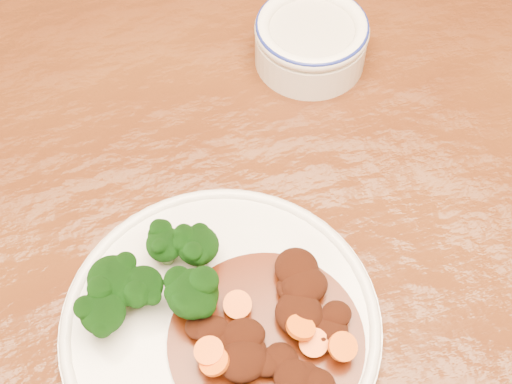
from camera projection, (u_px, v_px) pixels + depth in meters
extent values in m
cube|color=#51270E|center=(307.00, 263.00, 0.67)|extent=(1.51, 0.91, 0.04)
cylinder|color=silver|center=(221.00, 325.00, 0.61)|extent=(0.27, 0.27, 0.01)
torus|color=silver|center=(221.00, 322.00, 0.60)|extent=(0.27, 0.27, 0.01)
cylinder|color=#67904A|center=(167.00, 255.00, 0.63)|extent=(0.01, 0.01, 0.02)
ellipsoid|color=black|center=(165.00, 244.00, 0.61)|extent=(0.03, 0.03, 0.03)
cylinder|color=#67904A|center=(107.00, 323.00, 0.59)|extent=(0.01, 0.01, 0.02)
ellipsoid|color=black|center=(103.00, 312.00, 0.58)|extent=(0.04, 0.04, 0.03)
cylinder|color=#67904A|center=(146.00, 296.00, 0.61)|extent=(0.01, 0.01, 0.02)
ellipsoid|color=black|center=(143.00, 285.00, 0.59)|extent=(0.03, 0.03, 0.03)
cylinder|color=#67904A|center=(116.00, 290.00, 0.61)|extent=(0.01, 0.01, 0.02)
ellipsoid|color=black|center=(112.00, 279.00, 0.59)|extent=(0.04, 0.04, 0.03)
cylinder|color=#67904A|center=(199.00, 257.00, 0.63)|extent=(0.01, 0.01, 0.02)
ellipsoid|color=black|center=(198.00, 245.00, 0.61)|extent=(0.04, 0.04, 0.03)
cylinder|color=#67904A|center=(194.00, 305.00, 0.60)|extent=(0.01, 0.01, 0.02)
ellipsoid|color=black|center=(192.00, 294.00, 0.58)|extent=(0.04, 0.04, 0.03)
cylinder|color=#4D1D08|center=(266.00, 340.00, 0.59)|extent=(0.16, 0.16, 0.00)
ellipsoid|color=black|center=(248.00, 335.00, 0.58)|extent=(0.03, 0.03, 0.01)
ellipsoid|color=black|center=(223.00, 340.00, 0.58)|extent=(0.03, 0.03, 0.01)
ellipsoid|color=black|center=(242.00, 335.00, 0.58)|extent=(0.04, 0.03, 0.02)
ellipsoid|color=black|center=(299.00, 377.00, 0.56)|extent=(0.03, 0.03, 0.01)
ellipsoid|color=black|center=(266.00, 365.00, 0.57)|extent=(0.02, 0.02, 0.01)
ellipsoid|color=black|center=(212.00, 330.00, 0.58)|extent=(0.03, 0.03, 0.01)
ellipsoid|color=black|center=(299.00, 313.00, 0.59)|extent=(0.04, 0.04, 0.02)
ellipsoid|color=black|center=(253.00, 349.00, 0.58)|extent=(0.02, 0.02, 0.01)
ellipsoid|color=black|center=(307.00, 374.00, 0.56)|extent=(0.02, 0.02, 0.01)
ellipsoid|color=black|center=(281.00, 361.00, 0.57)|extent=(0.03, 0.03, 0.01)
ellipsoid|color=black|center=(324.00, 336.00, 0.58)|extent=(0.03, 0.03, 0.02)
ellipsoid|color=black|center=(316.00, 379.00, 0.57)|extent=(0.02, 0.02, 0.01)
ellipsoid|color=black|center=(197.00, 327.00, 0.58)|extent=(0.02, 0.02, 0.01)
ellipsoid|color=black|center=(294.00, 288.00, 0.61)|extent=(0.03, 0.03, 0.01)
ellipsoid|color=black|center=(331.00, 333.00, 0.58)|extent=(0.03, 0.03, 0.02)
ellipsoid|color=black|center=(305.00, 286.00, 0.60)|extent=(0.04, 0.03, 0.02)
ellipsoid|color=black|center=(297.00, 268.00, 0.61)|extent=(0.04, 0.04, 0.02)
ellipsoid|color=black|center=(336.00, 314.00, 0.59)|extent=(0.03, 0.02, 0.01)
ellipsoid|color=black|center=(243.00, 361.00, 0.57)|extent=(0.04, 0.04, 0.02)
ellipsoid|color=black|center=(293.00, 378.00, 0.56)|extent=(0.03, 0.03, 0.02)
cylinder|color=#E3520C|center=(237.00, 304.00, 0.59)|extent=(0.03, 0.03, 0.01)
cylinder|color=#E3520C|center=(314.00, 343.00, 0.58)|extent=(0.03, 0.03, 0.01)
cylinder|color=#E3520C|center=(214.00, 362.00, 0.56)|extent=(0.03, 0.03, 0.01)
cylinder|color=#E3520C|center=(343.00, 347.00, 0.57)|extent=(0.03, 0.03, 0.01)
cylinder|color=#E3520C|center=(301.00, 327.00, 0.57)|extent=(0.03, 0.03, 0.01)
cylinder|color=#E3520C|center=(209.00, 351.00, 0.56)|extent=(0.03, 0.03, 0.01)
cylinder|color=white|center=(310.00, 47.00, 0.77)|extent=(0.12, 0.12, 0.04)
cylinder|color=beige|center=(312.00, 31.00, 0.75)|extent=(0.09, 0.09, 0.01)
torus|color=white|center=(312.00, 28.00, 0.75)|extent=(0.12, 0.12, 0.02)
torus|color=navy|center=(312.00, 25.00, 0.75)|extent=(0.12, 0.12, 0.01)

